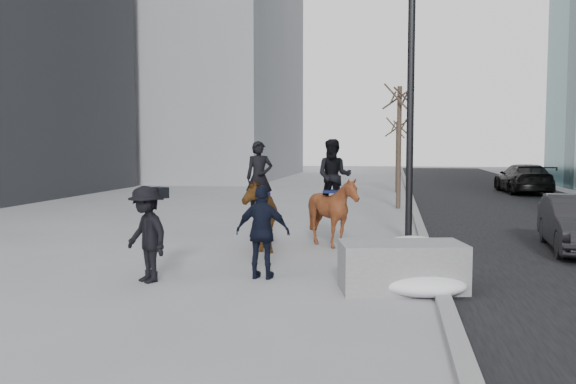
# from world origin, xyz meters

# --- Properties ---
(ground) EXTENTS (120.00, 120.00, 0.00)m
(ground) POSITION_xyz_m (0.00, 0.00, 0.00)
(ground) COLOR gray
(ground) RESTS_ON ground
(road) EXTENTS (8.00, 90.00, 0.01)m
(road) POSITION_xyz_m (7.00, 10.00, 0.01)
(road) COLOR black
(road) RESTS_ON ground
(curb) EXTENTS (0.25, 90.00, 0.12)m
(curb) POSITION_xyz_m (3.00, 10.00, 0.06)
(curb) COLOR gray
(curb) RESTS_ON ground
(planter) EXTENTS (2.26, 1.47, 0.83)m
(planter) POSITION_xyz_m (2.36, -0.99, 0.42)
(planter) COLOR gray
(planter) RESTS_ON ground
(car_far) EXTENTS (2.35, 5.29, 1.51)m
(car_far) POSITION_xyz_m (8.80, 21.40, 0.75)
(car_far) COLOR black
(car_far) RESTS_ON ground
(tree_near) EXTENTS (1.20, 1.20, 5.28)m
(tree_near) POSITION_xyz_m (2.40, 12.73, 2.64)
(tree_near) COLOR #34251F
(tree_near) RESTS_ON ground
(tree_far) EXTENTS (1.20, 1.20, 4.11)m
(tree_far) POSITION_xyz_m (2.40, 20.81, 2.05)
(tree_far) COLOR #322A1D
(tree_far) RESTS_ON ground
(mounted_left) EXTENTS (1.49, 2.19, 2.59)m
(mounted_left) POSITION_xyz_m (-0.99, 2.73, 0.96)
(mounted_left) COLOR #47220E
(mounted_left) RESTS_ON ground
(mounted_right) EXTENTS (1.43, 1.60, 2.64)m
(mounted_right) POSITION_xyz_m (0.76, 3.27, 1.06)
(mounted_right) COLOR #531F10
(mounted_right) RESTS_ON ground
(feeder) EXTENTS (1.05, 0.89, 1.75)m
(feeder) POSITION_xyz_m (-0.19, -0.47, 0.88)
(feeder) COLOR black
(feeder) RESTS_ON ground
(camera_crew) EXTENTS (1.30, 1.20, 1.75)m
(camera_crew) POSITION_xyz_m (-2.21, -1.10, 0.89)
(camera_crew) COLOR black
(camera_crew) RESTS_ON ground
(lamppost) EXTENTS (0.25, 1.40, 9.09)m
(lamppost) POSITION_xyz_m (2.60, 4.53, 4.99)
(lamppost) COLOR black
(lamppost) RESTS_ON ground
(snow_piles) EXTENTS (1.42, 5.59, 0.36)m
(snow_piles) POSITION_xyz_m (2.70, 0.30, 0.17)
(snow_piles) COLOR white
(snow_piles) RESTS_ON ground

